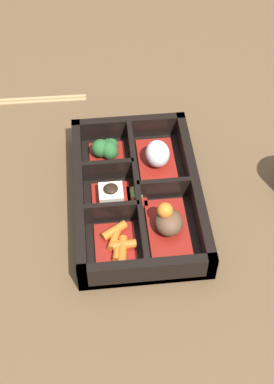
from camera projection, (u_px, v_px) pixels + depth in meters
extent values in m
plane|color=brown|center=(137.00, 202.00, 0.84)|extent=(3.00, 3.00, 0.00)
cube|color=black|center=(137.00, 200.00, 0.84)|extent=(0.30, 0.19, 0.01)
cube|color=black|center=(79.00, 197.00, 0.82)|extent=(0.30, 0.01, 0.05)
cube|color=black|center=(194.00, 188.00, 0.83)|extent=(0.30, 0.01, 0.05)
cube|color=black|center=(129.00, 129.00, 0.91)|extent=(0.01, 0.19, 0.05)
cube|color=black|center=(147.00, 272.00, 0.73)|extent=(0.01, 0.19, 0.05)
cube|color=black|center=(137.00, 193.00, 0.82)|extent=(0.27, 0.01, 0.05)
cube|color=black|center=(108.00, 172.00, 0.85)|extent=(0.01, 0.08, 0.05)
cube|color=black|center=(112.00, 214.00, 0.80)|extent=(0.01, 0.08, 0.05)
cube|color=black|center=(163.00, 190.00, 0.83)|extent=(0.01, 0.08, 0.05)
cube|color=maroon|center=(157.00, 164.00, 0.88)|extent=(0.11, 0.06, 0.01)
ellipsoid|color=silver|center=(157.00, 154.00, 0.86)|extent=(0.05, 0.04, 0.04)
cube|color=maroon|center=(168.00, 230.00, 0.79)|extent=(0.11, 0.06, 0.01)
ellipsoid|color=brown|center=(169.00, 222.00, 0.78)|extent=(0.05, 0.04, 0.03)
sphere|color=orange|center=(165.00, 210.00, 0.77)|extent=(0.02, 0.02, 0.02)
cube|color=maroon|center=(108.00, 157.00, 0.89)|extent=(0.07, 0.06, 0.01)
sphere|color=#265B28|center=(110.00, 152.00, 0.87)|extent=(0.03, 0.03, 0.03)
sphere|color=#265B28|center=(108.00, 145.00, 0.89)|extent=(0.02, 0.02, 0.02)
sphere|color=#265B28|center=(105.00, 149.00, 0.88)|extent=(0.02, 0.02, 0.02)
sphere|color=#265B28|center=(111.00, 145.00, 0.89)|extent=(0.02, 0.02, 0.02)
sphere|color=#265B28|center=(101.00, 148.00, 0.88)|extent=(0.03, 0.03, 0.03)
sphere|color=#265B28|center=(109.00, 150.00, 0.87)|extent=(0.03, 0.03, 0.03)
cube|color=maroon|center=(111.00, 197.00, 0.83)|extent=(0.07, 0.06, 0.01)
cube|color=beige|center=(111.00, 192.00, 0.82)|extent=(0.04, 0.04, 0.02)
ellipsoid|color=black|center=(111.00, 186.00, 0.81)|extent=(0.02, 0.02, 0.01)
cube|color=maroon|center=(115.00, 245.00, 0.78)|extent=(0.08, 0.06, 0.01)
cylinder|color=#D1661E|center=(114.00, 239.00, 0.77)|extent=(0.04, 0.02, 0.01)
cylinder|color=#D1661E|center=(117.00, 251.00, 0.76)|extent=(0.03, 0.02, 0.01)
cylinder|color=#D1661E|center=(122.00, 250.00, 0.76)|extent=(0.04, 0.02, 0.01)
cylinder|color=#D1661E|center=(124.00, 245.00, 0.76)|extent=(0.01, 0.03, 0.01)
cylinder|color=#D1661E|center=(114.00, 231.00, 0.78)|extent=(0.03, 0.04, 0.01)
cube|color=maroon|center=(137.00, 196.00, 0.83)|extent=(0.04, 0.03, 0.01)
cylinder|color=#75A84C|center=(137.00, 195.00, 0.83)|extent=(0.02, 0.02, 0.01)
cylinder|color=#75A84C|center=(139.00, 192.00, 0.83)|extent=(0.02, 0.02, 0.00)
cylinder|color=#75A84C|center=(136.00, 191.00, 0.83)|extent=(0.02, 0.02, 0.01)
cylinder|color=#A87F51|center=(27.00, 98.00, 1.00)|extent=(0.01, 0.22, 0.01)
cylinder|color=#A87F51|center=(27.00, 101.00, 0.99)|extent=(0.01, 0.22, 0.01)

